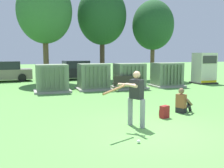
{
  "coord_description": "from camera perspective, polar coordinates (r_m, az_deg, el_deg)",
  "views": [
    {
      "loc": [
        -3.49,
        -6.58,
        2.29
      ],
      "look_at": [
        -0.11,
        3.5,
        1.0
      ],
      "focal_mm": 41.14,
      "sensor_mm": 36.0,
      "label": 1
    }
  ],
  "objects": [
    {
      "name": "ground_plane",
      "position": [
        7.79,
        9.14,
        -10.26
      ],
      "size": [
        96.0,
        96.0,
        0.0
      ],
      "primitive_type": "plane",
      "color": "#5B9947"
    },
    {
      "name": "transformer_west",
      "position": [
        15.5,
        -13.21,
        1.18
      ],
      "size": [
        2.1,
        1.7,
        1.62
      ],
      "color": "#9E9B93",
      "rests_on": "ground"
    },
    {
      "name": "transformer_mid_west",
      "position": [
        16.08,
        -4.14,
        1.55
      ],
      "size": [
        2.1,
        1.7,
        1.62
      ],
      "color": "#9E9B93",
      "rests_on": "ground"
    },
    {
      "name": "transformer_mid_east",
      "position": [
        16.65,
        3.89,
        1.73
      ],
      "size": [
        2.1,
        1.7,
        1.62
      ],
      "color": "#9E9B93",
      "rests_on": "ground"
    },
    {
      "name": "transformer_east",
      "position": [
        17.9,
        12.11,
        1.96
      ],
      "size": [
        2.1,
        1.7,
        1.62
      ],
      "color": "#9E9B93",
      "rests_on": "ground"
    },
    {
      "name": "generator_enclosure",
      "position": [
        20.51,
        19.77,
        3.29
      ],
      "size": [
        1.6,
        1.4,
        2.3
      ],
      "color": "#262626",
      "rests_on": "ground"
    },
    {
      "name": "park_bench",
      "position": [
        15.73,
        3.4,
        0.51
      ],
      "size": [
        1.8,
        0.42,
        0.92
      ],
      "color": "#2D2823",
      "rests_on": "ground"
    },
    {
      "name": "batter",
      "position": [
        7.94,
        5.21,
        -2.65
      ],
      "size": [
        1.51,
        1.03,
        1.74
      ],
      "color": "gray",
      "rests_on": "ground"
    },
    {
      "name": "sports_ball",
      "position": [
        6.73,
        5.94,
        -12.6
      ],
      "size": [
        0.09,
        0.09,
        0.09
      ],
      "primitive_type": "sphere",
      "color": "white",
      "rests_on": "ground"
    },
    {
      "name": "seated_spectator",
      "position": [
        10.31,
        15.38,
        -4.04
      ],
      "size": [
        0.79,
        0.67,
        0.96
      ],
      "color": "black",
      "rests_on": "ground"
    },
    {
      "name": "backpack",
      "position": [
        9.31,
        11.53,
        -6.11
      ],
      "size": [
        0.37,
        0.34,
        0.44
      ],
      "color": "maroon",
      "rests_on": "ground"
    },
    {
      "name": "tree_center_left",
      "position": [
        20.71,
        -14.76,
        15.38
      ],
      "size": [
        4.13,
        4.13,
        7.9
      ],
      "color": "brown",
      "rests_on": "ground"
    },
    {
      "name": "tree_center_right",
      "position": [
        22.31,
        -2.23,
        14.87
      ],
      "size": [
        4.1,
        4.1,
        7.84
      ],
      "color": "#4C3828",
      "rests_on": "ground"
    },
    {
      "name": "tree_right",
      "position": [
        22.64,
        9.1,
        12.73
      ],
      "size": [
        3.52,
        3.52,
        6.73
      ],
      "color": "brown",
      "rests_on": "ground"
    },
    {
      "name": "parked_car_leftmost",
      "position": [
        22.49,
        -22.7,
        2.47
      ],
      "size": [
        4.3,
        2.13,
        1.62
      ],
      "color": "gray",
      "rests_on": "ground"
    },
    {
      "name": "parked_car_left_of_center",
      "position": [
        22.69,
        -8.27,
        2.97
      ],
      "size": [
        4.37,
        2.28,
        1.62
      ],
      "color": "black",
      "rests_on": "ground"
    }
  ]
}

